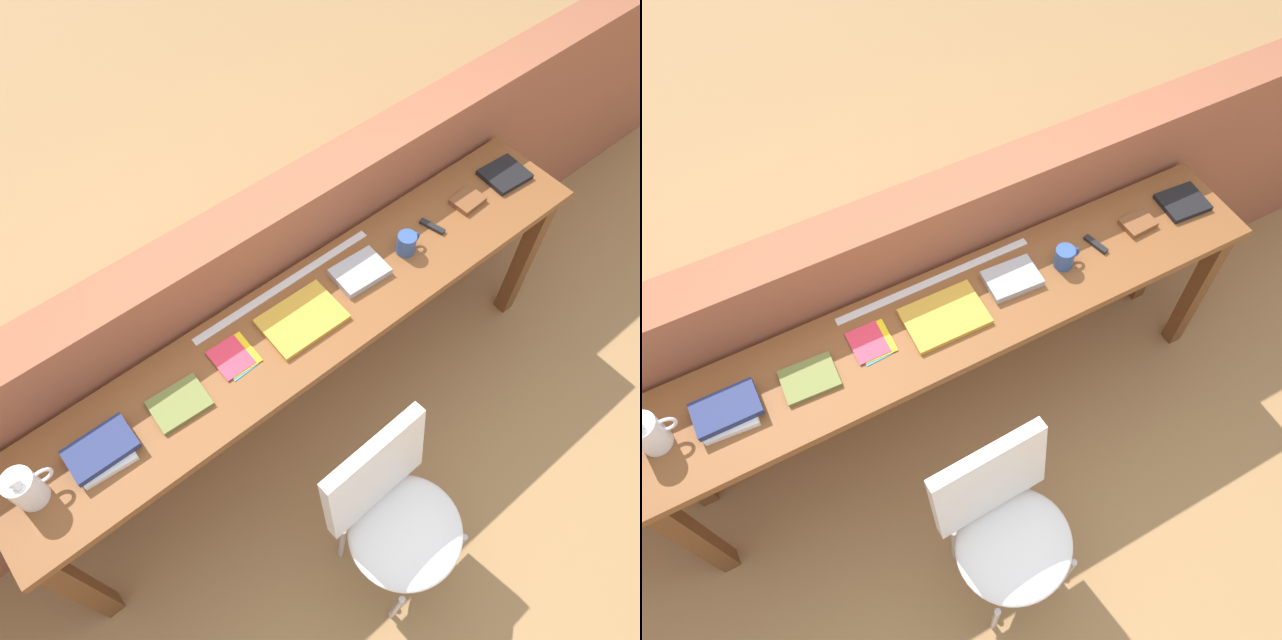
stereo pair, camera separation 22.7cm
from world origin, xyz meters
TOP-DOWN VIEW (x-y plane):
  - ground_plane at (0.00, 0.00)m, footprint 40.00×40.00m
  - brick_wall_back at (0.00, 0.64)m, footprint 6.00×0.20m
  - sideboard at (0.00, 0.30)m, footprint 2.50×0.44m
  - chair_white_moulded at (-0.16, -0.38)m, footprint 0.45×0.47m
  - pitcher_white at (-1.10, 0.31)m, footprint 0.14×0.10m
  - book_stack_leftmost at (-0.86, 0.30)m, footprint 0.22×0.18m
  - magazine_cycling at (-0.58, 0.30)m, footprint 0.20×0.15m
  - pamphlet_pile_colourful at (-0.33, 0.33)m, footprint 0.15×0.16m
  - book_open_centre at (-0.05, 0.30)m, footprint 0.30×0.21m
  - book_grey_hardcover at (0.26, 0.33)m, footprint 0.21×0.16m
  - mug at (0.48, 0.30)m, footprint 0.11×0.08m
  - multitool_folded at (0.64, 0.32)m, footprint 0.05×0.11m
  - leather_journal_brown at (0.86, 0.32)m, footprint 0.13×0.11m
  - book_repair_rightmost at (1.09, 0.33)m, footprint 0.20×0.18m
  - ruler_metal_back_edge at (-0.00, 0.47)m, footprint 0.82×0.03m

SIDE VIEW (x-z plane):
  - ground_plane at x=0.00m, z-range 0.00..0.00m
  - chair_white_moulded at x=-0.16m, z-range 0.08..0.97m
  - brick_wall_back at x=0.00m, z-range 0.00..1.16m
  - sideboard at x=0.00m, z-range 0.30..1.18m
  - ruler_metal_back_edge at x=0.00m, z-range 0.88..0.88m
  - pamphlet_pile_colourful at x=-0.33m, z-range 0.88..0.89m
  - multitool_folded at x=0.64m, z-range 0.88..0.90m
  - magazine_cycling at x=-0.58m, z-range 0.88..0.90m
  - book_open_centre at x=-0.05m, z-range 0.88..0.90m
  - book_repair_rightmost at x=1.09m, z-range 0.88..0.90m
  - leather_journal_brown at x=0.86m, z-range 0.88..0.90m
  - book_grey_hardcover at x=0.26m, z-range 0.88..0.91m
  - book_stack_leftmost at x=-0.86m, z-range 0.88..0.93m
  - mug at x=0.48m, z-range 0.88..0.97m
  - pitcher_white at x=-1.10m, z-range 0.87..1.05m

